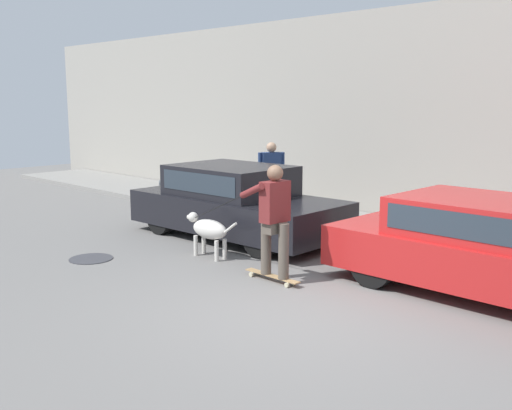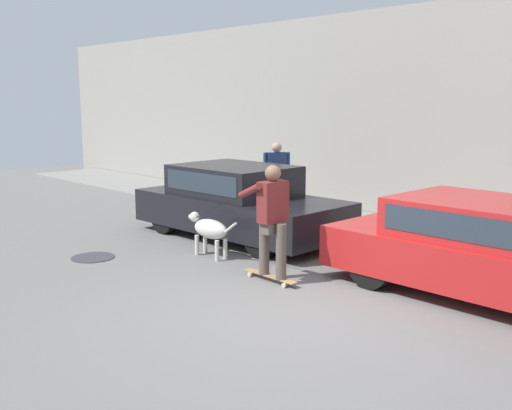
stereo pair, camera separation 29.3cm
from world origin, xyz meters
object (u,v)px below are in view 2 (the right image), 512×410
dog (210,229)px  parked_car_0 (238,203)px  skateboarder (272,216)px  pedestrian_with_bag (277,175)px  fire_hydrant (170,193)px  parked_car_1 (490,251)px

dog → parked_car_0: bearing=-60.0°
parked_car_0 → skateboarder: skateboarder is taller
parked_car_0 → skateboarder: size_ratio=1.66×
parked_car_0 → pedestrian_with_bag: pedestrian_with_bag is taller
parked_car_0 → skateboarder: 2.92m
dog → skateboarder: bearing=172.1°
dog → skateboarder: size_ratio=0.47×
fire_hydrant → skateboarder: bearing=-22.2°
parked_car_0 → dog: bearing=-62.1°
pedestrian_with_bag → parked_car_1: bearing=15.9°
parked_car_0 → dog: 1.53m
fire_hydrant → parked_car_1: bearing=-5.5°
dog → skateboarder: (1.69, -0.25, 0.50)m
skateboarder → fire_hydrant: bearing=-20.6°
parked_car_1 → pedestrian_with_bag: size_ratio=2.78×
parked_car_1 → skateboarder: size_ratio=1.70×
parked_car_0 → dog: (0.75, -1.32, -0.19)m
parked_car_1 → pedestrian_with_bag: bearing=162.4°
skateboarder → pedestrian_with_bag: bearing=-45.1°
pedestrian_with_bag → fire_hydrant: (-2.62, -0.98, -0.59)m
parked_car_1 → fire_hydrant: size_ratio=5.92×
parked_car_1 → skateboarder: bearing=-147.5°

